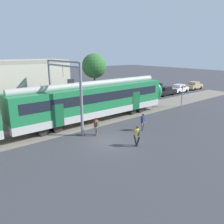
{
  "coord_description": "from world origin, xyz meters",
  "views": [
    {
      "loc": [
        -10.51,
        -13.45,
        7.32
      ],
      "look_at": [
        2.44,
        2.6,
        1.6
      ],
      "focal_mm": 35.0,
      "sensor_mm": 36.0,
      "label": 1
    }
  ],
  "objects_px": {
    "pedestrian_red": "(96,125)",
    "crossing_signal": "(182,93)",
    "pedestrian_yellow": "(137,134)",
    "parked_car_tan": "(194,86)",
    "parked_car_white": "(179,88)",
    "parked_car_black": "(166,91)",
    "commuter_train": "(11,114)",
    "pedestrian_navy": "(143,121)",
    "parked_car_red": "(144,95)"
  },
  "relations": [
    {
      "from": "pedestrian_yellow",
      "to": "crossing_signal",
      "type": "relative_size",
      "value": 0.56
    },
    {
      "from": "parked_car_red",
      "to": "parked_car_black",
      "type": "distance_m",
      "value": 5.35
    },
    {
      "from": "commuter_train",
      "to": "parked_car_black",
      "type": "distance_m",
      "value": 26.44
    },
    {
      "from": "parked_car_tan",
      "to": "parked_car_white",
      "type": "bearing_deg",
      "value": -177.41
    },
    {
      "from": "pedestrian_red",
      "to": "parked_car_tan",
      "type": "xyz_separation_m",
      "value": [
        29.58,
        8.2,
        -0.21
      ]
    },
    {
      "from": "parked_car_red",
      "to": "parked_car_white",
      "type": "height_order",
      "value": "same"
    },
    {
      "from": "parked_car_red",
      "to": "crossing_signal",
      "type": "height_order",
      "value": "crossing_signal"
    },
    {
      "from": "pedestrian_yellow",
      "to": "parked_car_tan",
      "type": "relative_size",
      "value": 0.41
    },
    {
      "from": "pedestrian_yellow",
      "to": "parked_car_white",
      "type": "xyz_separation_m",
      "value": [
        22.93,
        11.87,
        -0.21
      ]
    },
    {
      "from": "pedestrian_navy",
      "to": "parked_car_red",
      "type": "distance_m",
      "value": 14.35
    },
    {
      "from": "parked_car_red",
      "to": "crossing_signal",
      "type": "xyz_separation_m",
      "value": [
        0.34,
        -6.64,
        1.23
      ]
    },
    {
      "from": "parked_car_black",
      "to": "crossing_signal",
      "type": "relative_size",
      "value": 1.34
    },
    {
      "from": "pedestrian_red",
      "to": "parked_car_red",
      "type": "xyz_separation_m",
      "value": [
        14.74,
        7.99,
        -0.21
      ]
    },
    {
      "from": "parked_car_tan",
      "to": "pedestrian_yellow",
      "type": "bearing_deg",
      "value": -156.88
    },
    {
      "from": "crossing_signal",
      "to": "commuter_train",
      "type": "bearing_deg",
      "value": 172.89
    },
    {
      "from": "pedestrian_navy",
      "to": "parked_car_black",
      "type": "distance_m",
      "value": 18.61
    },
    {
      "from": "commuter_train",
      "to": "pedestrian_red",
      "type": "distance_m",
      "value": 7.31
    },
    {
      "from": "pedestrian_navy",
      "to": "crossing_signal",
      "type": "distance_m",
      "value": 11.37
    },
    {
      "from": "pedestrian_red",
      "to": "commuter_train",
      "type": "bearing_deg",
      "value": 146.49
    },
    {
      "from": "parked_car_white",
      "to": "parked_car_black",
      "type": "bearing_deg",
      "value": -179.4
    },
    {
      "from": "commuter_train",
      "to": "crossing_signal",
      "type": "distance_m",
      "value": 21.25
    },
    {
      "from": "commuter_train",
      "to": "parked_car_tan",
      "type": "height_order",
      "value": "commuter_train"
    },
    {
      "from": "parked_car_black",
      "to": "parked_car_white",
      "type": "relative_size",
      "value": 0.98
    },
    {
      "from": "parked_car_tan",
      "to": "crossing_signal",
      "type": "height_order",
      "value": "crossing_signal"
    },
    {
      "from": "pedestrian_yellow",
      "to": "parked_car_tan",
      "type": "height_order",
      "value": "pedestrian_yellow"
    },
    {
      "from": "crossing_signal",
      "to": "parked_car_black",
      "type": "bearing_deg",
      "value": 52.6
    },
    {
      "from": "pedestrian_yellow",
      "to": "parked_car_black",
      "type": "bearing_deg",
      "value": 32.05
    },
    {
      "from": "parked_car_black",
      "to": "parked_car_tan",
      "type": "xyz_separation_m",
      "value": [
        9.48,
        0.29,
        0.0
      ]
    },
    {
      "from": "parked_car_white",
      "to": "parked_car_tan",
      "type": "xyz_separation_m",
      "value": [
        5.44,
        0.25,
        0.0
      ]
    },
    {
      "from": "parked_car_red",
      "to": "commuter_train",
      "type": "bearing_deg",
      "value": -169.05
    },
    {
      "from": "parked_car_tan",
      "to": "crossing_signal",
      "type": "bearing_deg",
      "value": -154.71
    },
    {
      "from": "pedestrian_red",
      "to": "pedestrian_navy",
      "type": "relative_size",
      "value": 1.0
    },
    {
      "from": "pedestrian_yellow",
      "to": "parked_car_white",
      "type": "distance_m",
      "value": 25.82
    },
    {
      "from": "parked_car_black",
      "to": "parked_car_white",
      "type": "distance_m",
      "value": 4.04
    },
    {
      "from": "pedestrian_yellow",
      "to": "parked_car_black",
      "type": "xyz_separation_m",
      "value": [
        18.89,
        11.83,
        -0.21
      ]
    },
    {
      "from": "parked_car_black",
      "to": "pedestrian_navy",
      "type": "bearing_deg",
      "value": -148.8
    },
    {
      "from": "parked_car_black",
      "to": "parked_car_white",
      "type": "xyz_separation_m",
      "value": [
        4.04,
        0.04,
        0.0
      ]
    },
    {
      "from": "parked_car_black",
      "to": "parked_car_red",
      "type": "bearing_deg",
      "value": 179.15
    },
    {
      "from": "pedestrian_red",
      "to": "parked_car_red",
      "type": "height_order",
      "value": "pedestrian_red"
    },
    {
      "from": "pedestrian_red",
      "to": "parked_car_white",
      "type": "relative_size",
      "value": 0.41
    },
    {
      "from": "pedestrian_red",
      "to": "crossing_signal",
      "type": "relative_size",
      "value": 0.56
    },
    {
      "from": "pedestrian_navy",
      "to": "parked_car_white",
      "type": "distance_m",
      "value": 22.18
    },
    {
      "from": "pedestrian_yellow",
      "to": "parked_car_red",
      "type": "relative_size",
      "value": 0.41
    },
    {
      "from": "pedestrian_navy",
      "to": "parked_car_red",
      "type": "bearing_deg",
      "value": 42.62
    },
    {
      "from": "pedestrian_yellow",
      "to": "parked_car_tan",
      "type": "distance_m",
      "value": 30.85
    },
    {
      "from": "crossing_signal",
      "to": "parked_car_red",
      "type": "bearing_deg",
      "value": 92.89
    },
    {
      "from": "pedestrian_navy",
      "to": "parked_car_tan",
      "type": "bearing_deg",
      "value": 21.35
    },
    {
      "from": "pedestrian_yellow",
      "to": "pedestrian_navy",
      "type": "xyz_separation_m",
      "value": [
        2.97,
        2.19,
        -0.03
      ]
    },
    {
      "from": "pedestrian_red",
      "to": "parked_car_tan",
      "type": "relative_size",
      "value": 0.41
    },
    {
      "from": "commuter_train",
      "to": "parked_car_red",
      "type": "relative_size",
      "value": 9.44
    }
  ]
}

